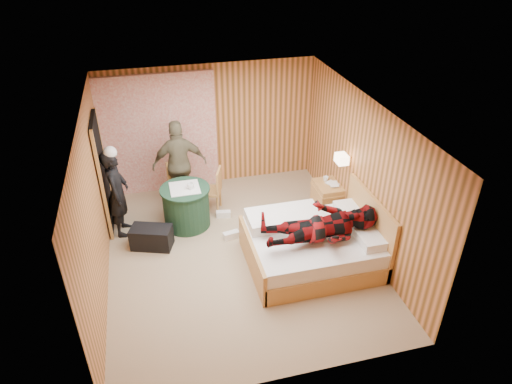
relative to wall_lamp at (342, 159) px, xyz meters
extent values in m
cube|color=tan|center=(-1.92, -0.45, -1.30)|extent=(4.20, 5.00, 0.01)
cube|color=silver|center=(-1.92, -0.45, 1.20)|extent=(4.20, 5.00, 0.01)
cube|color=#DC8754|center=(-1.92, 2.05, -0.05)|extent=(4.20, 0.02, 2.50)
cube|color=#DC8754|center=(-4.02, -0.45, -0.05)|extent=(0.02, 5.00, 2.50)
cube|color=#DC8754|center=(0.18, -0.45, -0.05)|extent=(0.02, 5.00, 2.50)
cube|color=silver|center=(-2.92, 1.98, -0.10)|extent=(2.20, 0.08, 2.40)
cube|color=black|center=(-3.98, 0.95, -0.28)|extent=(0.06, 0.90, 2.05)
cylinder|color=gold|center=(0.08, 0.00, 0.00)|extent=(0.18, 0.04, 0.04)
cube|color=#FFDDB2|center=(0.00, 0.00, 0.00)|extent=(0.18, 0.24, 0.16)
cube|color=tan|center=(-0.82, -0.97, -1.15)|extent=(1.99, 1.59, 0.30)
cube|color=white|center=(-0.82, -0.97, -0.88)|extent=(1.93, 1.53, 0.25)
cube|color=tan|center=(-1.82, -0.97, -1.02)|extent=(0.06, 1.59, 0.56)
cube|color=tan|center=(0.14, -0.97, -0.75)|extent=(0.06, 1.59, 1.09)
cube|color=white|center=(-0.05, -1.35, -0.68)|extent=(0.38, 0.55, 0.14)
cube|color=white|center=(-0.05, -0.59, -0.68)|extent=(0.38, 0.55, 0.14)
cube|color=white|center=(-1.17, -0.52, -0.66)|extent=(1.19, 0.60, 0.18)
cube|color=tan|center=(-0.04, 0.36, -1.00)|extent=(0.44, 0.60, 0.60)
cube|color=tan|center=(-0.04, 0.36, -0.81)|extent=(0.46, 0.62, 0.03)
cylinder|color=#20452D|center=(-2.64, 0.58, -0.93)|extent=(0.81, 0.81, 0.74)
cylinder|color=#20452D|center=(-2.64, 0.58, -0.55)|extent=(0.88, 0.88, 0.03)
cube|color=white|center=(-2.64, 0.58, -0.53)|extent=(0.65, 0.65, 0.01)
cube|color=tan|center=(-2.64, 1.19, -0.85)|extent=(0.52, 0.52, 0.05)
cube|color=tan|center=(-2.69, 1.38, -0.60)|extent=(0.41, 0.15, 0.46)
cylinder|color=tan|center=(-2.76, 0.98, -1.08)|extent=(0.04, 0.04, 0.43)
cylinder|color=tan|center=(-2.52, 1.40, -1.08)|extent=(0.04, 0.04, 0.43)
cube|color=tan|center=(-2.15, 0.95, -0.88)|extent=(0.51, 0.51, 0.05)
cube|color=tan|center=(-1.98, 0.89, -0.64)|extent=(0.17, 0.39, 0.43)
cylinder|color=tan|center=(-2.25, 1.16, -1.10)|extent=(0.04, 0.04, 0.41)
cylinder|color=tan|center=(-2.05, 0.75, -1.10)|extent=(0.04, 0.04, 0.41)
cube|color=black|center=(-3.30, 0.08, -1.11)|extent=(0.75, 0.56, 0.38)
cube|color=white|center=(-1.96, -0.02, -1.24)|extent=(0.29, 0.16, 0.12)
cube|color=white|center=(-1.97, 0.66, -1.24)|extent=(0.28, 0.15, 0.12)
imported|color=black|center=(-3.77, 0.65, -0.50)|extent=(0.45, 0.62, 1.59)
imported|color=#6C6448|center=(-2.64, 1.32, -0.44)|extent=(1.02, 0.43, 1.72)
imported|color=maroon|center=(-0.77, -1.17, -0.32)|extent=(0.86, 0.67, 1.77)
imported|color=white|center=(-0.04, 0.31, -0.69)|extent=(0.25, 0.27, 0.02)
imported|color=white|center=(-0.04, 0.31, -0.67)|extent=(0.19, 0.24, 0.02)
imported|color=white|center=(-0.04, 0.49, -0.65)|extent=(0.12, 0.12, 0.09)
imported|color=white|center=(-2.54, 0.53, -0.47)|extent=(0.16, 0.16, 0.10)
camera|label=1|loc=(-3.11, -6.33, 3.54)|focal=32.00mm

